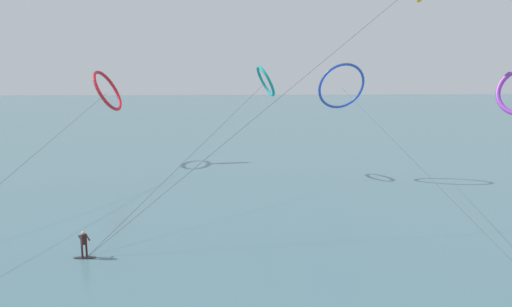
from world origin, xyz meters
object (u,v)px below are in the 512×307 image
Objects in this scene: kite_teal at (265,81)px; kite_crimson at (107,91)px; kite_cobalt at (342,86)px; surfer_charcoal at (84,246)px.

kite_teal reaches higher than kite_crimson.
kite_teal is at bearing -29.07° from kite_cobalt.
surfer_charcoal is 29.46m from kite_cobalt.
kite_teal is 7.85m from kite_cobalt.
surfer_charcoal is 0.04× the size of kite_cobalt.
kite_crimson is at bearing 57.39° from kite_teal.
kite_teal is 19.71m from kite_crimson.
kite_cobalt reaches higher than kite_crimson.
kite_cobalt is at bearing -116.55° from kite_teal.
kite_teal is 0.50× the size of kite_crimson.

